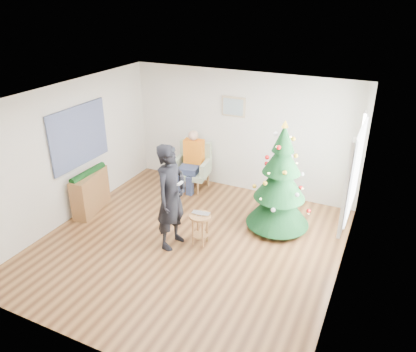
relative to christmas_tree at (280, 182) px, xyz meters
The scene contains 19 objects.
floor 1.98m from the christmas_tree, 135.59° to the right, with size 5.00×5.00×0.00m, color brown.
ceiling 2.40m from the christmas_tree, 135.59° to the right, with size 5.00×5.00×0.00m, color white.
wall_back 1.82m from the christmas_tree, 133.92° to the left, with size 5.00×5.00×0.00m, color silver.
wall_front 3.93m from the christmas_tree, 108.45° to the right, with size 5.00×5.00×0.00m, color silver.
wall_left 3.95m from the christmas_tree, 162.02° to the right, with size 5.00×5.00×0.00m, color silver.
wall_right 1.79m from the christmas_tree, 43.90° to the right, with size 5.00×5.00×0.00m, color silver.
window_panel 1.37m from the christmas_tree, ahead, with size 0.04×1.30×1.40m, color white.
curtains 1.34m from the christmas_tree, 10.09° to the right, with size 0.05×1.75×1.50m.
christmas_tree is the anchor object (origin of this frame).
stool 1.65m from the christmas_tree, 134.91° to the right, with size 0.38×0.38×0.57m.
laptop 1.56m from the christmas_tree, 134.91° to the right, with size 0.31×0.20×0.02m, color silver.
armchair 2.45m from the christmas_tree, 159.04° to the left, with size 0.84×0.79×1.01m.
seated_person 2.37m from the christmas_tree, 160.24° to the left, with size 0.46×0.64×1.32m.
standing_man 1.98m from the christmas_tree, 138.94° to the right, with size 0.68×0.45×1.86m, color black.
game_controller 1.88m from the christmas_tree, 134.22° to the right, with size 0.04×0.13×0.04m, color white.
console 3.74m from the christmas_tree, 164.96° to the right, with size 0.30×1.00×0.80m, color brown.
garland 3.70m from the christmas_tree, 164.96° to the right, with size 0.14×0.14×0.90m, color black.
tapestry 3.86m from the christmas_tree, 166.12° to the right, with size 0.03×1.50×1.15m, color black.
framed_picture 2.11m from the christmas_tree, 139.03° to the left, with size 0.52×0.05×0.42m.
Camera 1 is at (2.86, -5.22, 4.10)m, focal length 35.00 mm.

